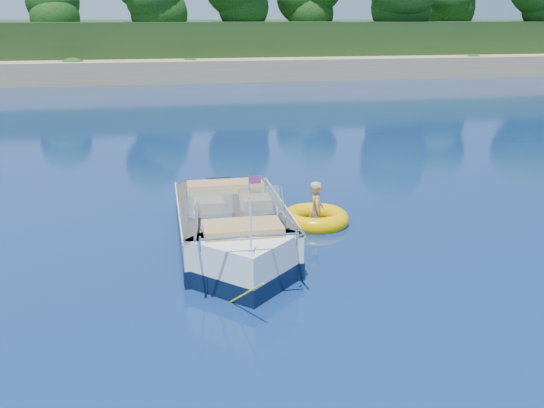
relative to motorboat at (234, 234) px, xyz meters
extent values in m
plane|color=#0B1B4E|center=(1.74, -2.94, -0.37)|extent=(160.00, 160.00, 0.00)
cube|color=#937B55|center=(1.74, 35.06, 0.13)|extent=(170.00, 8.00, 2.00)
cube|color=#1A3214|center=(1.74, 62.06, 0.63)|extent=(170.00, 56.00, 6.00)
cylinder|color=#321B10|center=(1.74, 39.06, 2.93)|extent=(0.44, 0.44, 3.60)
cylinder|color=#321B10|center=(21.74, 37.06, 2.43)|extent=(0.44, 0.44, 2.60)
sphere|color=black|center=(21.74, 37.06, 4.90)|extent=(4.29, 4.29, 4.29)
cube|color=white|center=(0.01, 0.39, -0.06)|extent=(2.12, 3.87, 1.06)
cube|color=white|center=(-0.04, -1.42, -0.06)|extent=(2.02, 2.02, 1.06)
cube|color=black|center=(0.01, 0.39, -0.21)|extent=(2.15, 3.91, 0.30)
cube|color=black|center=(-0.04, -1.42, -0.21)|extent=(2.06, 2.06, 0.30)
cube|color=tan|center=(0.02, 0.69, 0.23)|extent=(1.68, 2.71, 0.10)
cube|color=white|center=(0.01, 0.39, 0.44)|extent=(2.16, 3.87, 0.06)
cube|color=black|center=(0.06, 2.48, -0.02)|extent=(0.56, 0.37, 0.91)
cube|color=#8C9EA5|center=(-0.46, -0.31, 0.73)|extent=(0.82, 0.39, 0.49)
cube|color=#8C9EA5|center=(0.45, -0.33, 0.73)|extent=(0.81, 0.35, 0.49)
cube|color=tan|center=(-0.45, 0.15, 0.47)|extent=(0.57, 0.57, 0.40)
cube|color=tan|center=(0.46, 0.12, 0.47)|extent=(0.57, 0.57, 0.40)
cube|color=tan|center=(0.04, 1.40, 0.47)|extent=(1.59, 0.60, 0.38)
cube|color=tan|center=(-0.03, -1.23, 0.45)|extent=(1.35, 0.79, 0.34)
cylinder|color=white|center=(-0.06, -2.19, 0.89)|extent=(0.03, 0.03, 0.86)
cube|color=red|center=(0.35, -0.33, 1.13)|extent=(0.22, 0.02, 0.14)
cube|color=silver|center=(-0.06, -2.24, 0.50)|extent=(0.10, 0.06, 0.05)
cylinder|color=#FEFD1B|center=(-0.22, -2.59, -0.02)|extent=(0.37, 1.04, 0.77)
torus|color=#FFB900|center=(1.98, 1.32, -0.27)|extent=(1.97, 1.97, 0.40)
torus|color=#B30823|center=(1.98, 1.32, -0.25)|extent=(1.62, 1.62, 0.13)
imported|color=tan|center=(2.02, 1.35, -0.37)|extent=(0.44, 0.78, 1.46)
camera|label=1|loc=(-1.56, -10.79, 3.96)|focal=40.00mm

